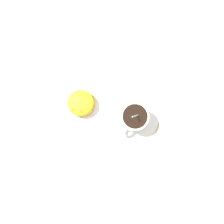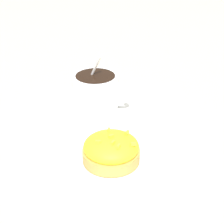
{
  "view_description": "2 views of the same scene",
  "coord_description": "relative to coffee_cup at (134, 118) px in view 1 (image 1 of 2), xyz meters",
  "views": [
    {
      "loc": [
        0.04,
        -0.08,
        0.64
      ],
      "look_at": [
        0.02,
        -0.0,
        0.03
      ],
      "focal_mm": 35.0,
      "sensor_mm": 36.0,
      "label": 1
    },
    {
      "loc": [
        -0.49,
        0.07,
        0.31
      ],
      "look_at": [
        0.0,
        -0.02,
        0.03
      ],
      "focal_mm": 60.0,
      "sensor_mm": 36.0,
      "label": 2
    }
  ],
  "objects": [
    {
      "name": "ground_plane",
      "position": [
        -0.08,
        0.0,
        -0.04
      ],
      "size": [
        3.0,
        3.0,
        0.0
      ],
      "primitive_type": "plane",
      "color": "#C6B793"
    },
    {
      "name": "paper_napkin",
      "position": [
        -0.08,
        0.0,
        -0.03
      ],
      "size": [
        0.33,
        0.31,
        0.0
      ],
      "color": "white",
      "rests_on": "ground_plane"
    },
    {
      "name": "coffee_cup",
      "position": [
        0.0,
        0.0,
        0.0
      ],
      "size": [
        0.08,
        0.1,
        0.1
      ],
      "color": "white",
      "rests_on": "paper_napkin"
    },
    {
      "name": "frosted_pastry",
      "position": [
        -0.16,
        -0.0,
        -0.02
      ],
      "size": [
        0.08,
        0.08,
        0.04
      ],
      "color": "#D19347",
      "rests_on": "paper_napkin"
    }
  ]
}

